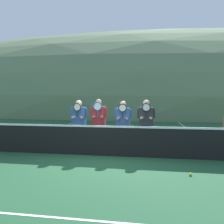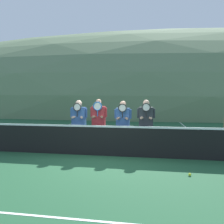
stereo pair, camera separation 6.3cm
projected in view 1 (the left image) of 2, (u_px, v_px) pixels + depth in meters
name	position (u px, v px, depth m)	size (l,w,h in m)	color
ground_plane	(104.00, 156.00, 6.75)	(120.00, 120.00, 0.00)	#1E4C2D
hill_distant	(139.00, 103.00, 55.21)	(143.86, 79.92, 27.97)	#5B7551
clubhouse_building	(130.00, 94.00, 25.38)	(17.35, 5.50, 4.16)	beige
fence_back	(129.00, 99.00, 17.79)	(19.72, 0.06, 3.25)	gray
tennis_net	(103.00, 140.00, 6.71)	(9.79, 0.09, 1.04)	gray
court_line_left_sideline	(39.00, 135.00, 10.24)	(0.05, 16.00, 0.01)	white
court_line_right_sideline	(202.00, 140.00, 9.17)	(0.05, 16.00, 0.01)	white
court_line_service_near	(61.00, 218.00, 3.29)	(7.28, 0.05, 0.01)	white
player_leftmost	(79.00, 120.00, 7.56)	(0.61, 0.34, 1.70)	black
player_center_left	(99.00, 120.00, 7.44)	(0.58, 0.34, 1.74)	white
player_center_right	(123.00, 121.00, 7.31)	(0.58, 0.34, 1.68)	white
player_rightmost	(146.00, 121.00, 7.19)	(0.59, 0.34, 1.72)	#56565B
car_far_left	(71.00, 106.00, 22.20)	(4.21, 2.09, 1.66)	#B2B7BC
car_left_of_center	(118.00, 105.00, 21.40)	(4.59, 2.02, 1.90)	silver
car_center	(169.00, 107.00, 20.40)	(4.41, 1.95, 1.66)	slate
tennis_ball_on_court	(191.00, 174.00, 5.05)	(0.07, 0.07, 0.07)	#CCDB33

